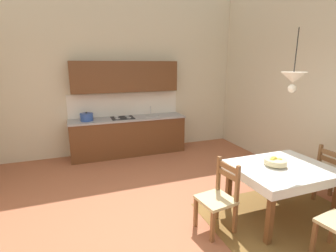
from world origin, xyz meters
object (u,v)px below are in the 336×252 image
(dining_table, at_px, (282,175))
(dining_chair_window_side, at_px, (334,177))
(dining_chair_tv_side, at_px, (218,198))
(kitchen_cabinetry, at_px, (128,119))
(pendant_lamp, at_px, (293,78))
(fruit_bowl, at_px, (275,162))

(dining_table, relative_size, dining_chair_window_side, 1.41)
(dining_chair_window_side, distance_m, dining_chair_tv_side, 1.99)
(dining_table, xyz_separation_m, dining_chair_window_side, (1.01, -0.04, -0.19))
(kitchen_cabinetry, bearing_deg, pendant_lamp, -65.75)
(dining_table, xyz_separation_m, fruit_bowl, (-0.08, 0.06, 0.18))
(pendant_lamp, bearing_deg, dining_table, -141.49)
(kitchen_cabinetry, relative_size, dining_table, 2.06)
(kitchen_cabinetry, bearing_deg, dining_chair_window_side, -54.00)
(dining_table, distance_m, dining_chair_window_side, 1.03)
(kitchen_cabinetry, xyz_separation_m, fruit_bowl, (1.39, -3.30, -0.04))
(dining_table, relative_size, fruit_bowl, 4.36)
(fruit_bowl, bearing_deg, dining_chair_window_side, -5.65)
(dining_chair_tv_side, relative_size, pendant_lamp, 1.16)
(fruit_bowl, bearing_deg, dining_table, -38.34)
(fruit_bowl, bearing_deg, dining_chair_tv_side, -178.74)
(dining_table, xyz_separation_m, pendant_lamp, (0.03, 0.03, 1.32))
(kitchen_cabinetry, bearing_deg, dining_chair_tv_side, -81.72)
(kitchen_cabinetry, xyz_separation_m, pendant_lamp, (1.50, -3.33, 1.10))
(kitchen_cabinetry, relative_size, dining_chair_window_side, 2.90)
(dining_table, bearing_deg, fruit_bowl, 141.66)
(pendant_lamp, bearing_deg, dining_chair_window_side, -4.25)
(dining_chair_window_side, height_order, pendant_lamp, pendant_lamp)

